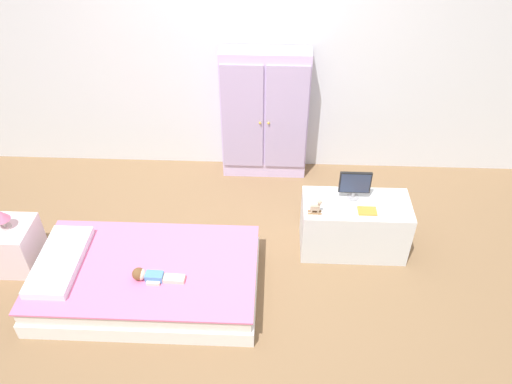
% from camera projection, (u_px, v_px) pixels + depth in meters
% --- Properties ---
extents(ground_plane, '(10.00, 10.00, 0.02)m').
position_uv_depth(ground_plane, '(239.00, 272.00, 4.16)').
color(ground_plane, brown).
extents(back_wall, '(6.40, 0.05, 2.70)m').
position_uv_depth(back_wall, '(248.00, 39.00, 4.53)').
color(back_wall, silver).
rests_on(back_wall, ground_plane).
extents(bed, '(1.71, 0.99, 0.27)m').
position_uv_depth(bed, '(147.00, 278.00, 3.92)').
color(bed, white).
rests_on(bed, ground_plane).
extents(pillow, '(0.32, 0.71, 0.07)m').
position_uv_depth(pillow, '(59.00, 261.00, 3.83)').
color(pillow, silver).
rests_on(pillow, bed).
extents(doll, '(0.39, 0.14, 0.10)m').
position_uv_depth(doll, '(149.00, 276.00, 3.71)').
color(doll, '#4C84C6').
rests_on(doll, bed).
extents(nightstand, '(0.38, 0.38, 0.41)m').
position_uv_depth(nightstand, '(13.00, 246.00, 4.09)').
color(nightstand, silver).
rests_on(nightstand, ground_plane).
extents(table_lamp, '(0.13, 0.13, 0.17)m').
position_uv_depth(table_lamp, '(1.00, 216.00, 3.89)').
color(table_lamp, '#B7B2AD').
rests_on(table_lamp, nightstand).
extents(wardrobe, '(0.83, 0.27, 1.32)m').
position_uv_depth(wardrobe, '(265.00, 115.00, 4.82)').
color(wardrobe, silver).
rests_on(wardrobe, ground_plane).
extents(tv_stand, '(0.88, 0.43, 0.49)m').
position_uv_depth(tv_stand, '(354.00, 226.00, 4.22)').
color(tv_stand, silver).
rests_on(tv_stand, ground_plane).
extents(tv_monitor, '(0.25, 0.10, 0.26)m').
position_uv_depth(tv_monitor, '(355.00, 184.00, 4.04)').
color(tv_monitor, '#99999E').
rests_on(tv_monitor, tv_stand).
extents(rocking_horse_toy, '(0.11, 0.04, 0.13)m').
position_uv_depth(rocking_horse_toy, '(316.00, 207.00, 3.94)').
color(rocking_horse_toy, '#8E6642').
rests_on(rocking_horse_toy, tv_stand).
extents(book_orange, '(0.15, 0.10, 0.01)m').
position_uv_depth(book_orange, '(367.00, 211.00, 3.99)').
color(book_orange, orange).
rests_on(book_orange, tv_stand).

